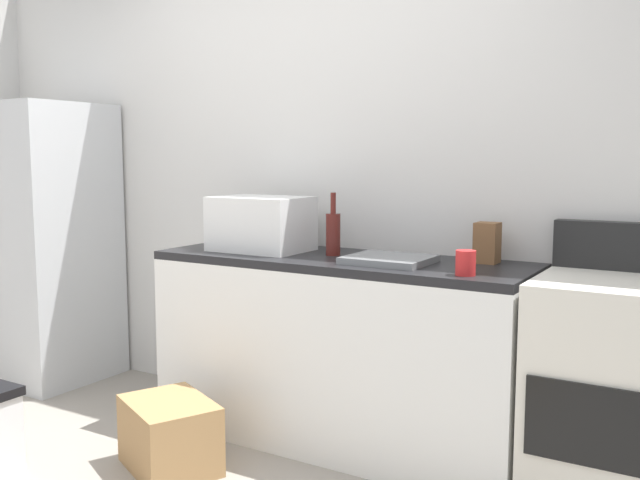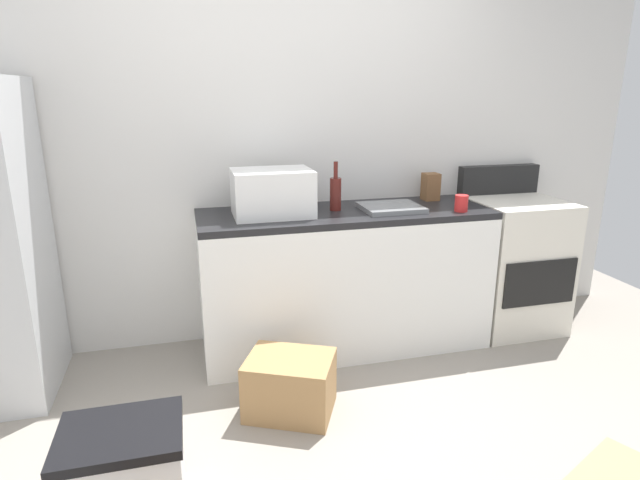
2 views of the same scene
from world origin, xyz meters
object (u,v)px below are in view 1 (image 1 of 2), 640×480
microwave (261,224)px  knife_block (487,243)px  wine_bottle (333,232)px  stove_oven (614,390)px  cardboard_box_small (170,435)px  coffee_mug (466,263)px  refrigerator (46,243)px

microwave → knife_block: microwave is taller
microwave → wine_bottle: 0.40m
stove_oven → cardboard_box_small: stove_oven is taller
stove_oven → cardboard_box_small: 1.86m
coffee_mug → wine_bottle: bearing=163.1°
coffee_mug → cardboard_box_small: size_ratio=0.23×
refrigerator → cardboard_box_small: refrigerator is taller
wine_bottle → knife_block: 0.72m
refrigerator → stove_oven: (3.27, 0.06, -0.38)m
wine_bottle → stove_oven: bearing=-1.1°
wine_bottle → cardboard_box_small: bearing=-122.6°
microwave → cardboard_box_small: bearing=-93.5°
microwave → cardboard_box_small: (-0.04, -0.65, -0.88)m
refrigerator → wine_bottle: size_ratio=5.61×
stove_oven → wine_bottle: size_ratio=3.67×
coffee_mug → cardboard_box_small: 1.49m
wine_bottle → cardboard_box_small: size_ratio=0.69×
stove_oven → knife_block: size_ratio=6.11×
coffee_mug → knife_block: knife_block is taller
stove_oven → refrigerator: bearing=-179.0°
coffee_mug → microwave: bearing=170.5°
refrigerator → stove_oven: refrigerator is taller
cardboard_box_small → stove_oven: bearing=21.0°
knife_block → cardboard_box_small: (-1.14, -0.82, -0.84)m
knife_block → stove_oven: bearing=-16.0°
refrigerator → coffee_mug: refrigerator is taller
wine_bottle → cardboard_box_small: (-0.44, -0.68, -0.86)m
microwave → knife_block: 1.12m
coffee_mug → knife_block: size_ratio=0.56×
knife_block → cardboard_box_small: knife_block is taller
stove_oven → microwave: microwave is taller
stove_oven → microwave: 1.77m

